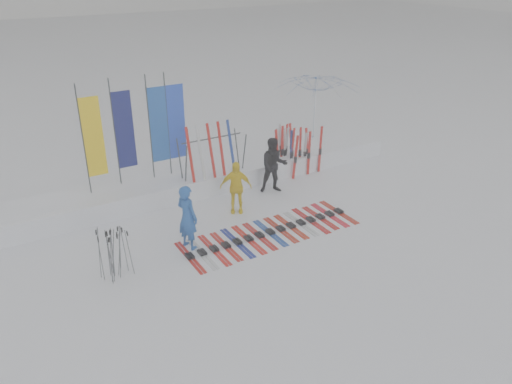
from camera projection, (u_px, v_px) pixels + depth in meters
ground at (281, 252)px, 12.73m from camera, size 120.00×120.00×0.00m
snow_bank at (203, 179)px, 16.18m from camera, size 14.00×1.60×0.60m
person_blue at (187, 217)px, 12.60m from camera, size 0.60×0.74×1.74m
person_black at (274, 165)px, 15.65m from camera, size 1.06×0.95×1.79m
person_yellow at (236, 187)px, 14.42m from camera, size 1.00×0.78×1.58m
tent_canopy at (316, 112)px, 18.99m from camera, size 3.28×3.34×2.94m
ski_row at (270, 232)px, 13.58m from camera, size 4.94×1.70×0.07m
pole_cluster at (114, 254)px, 11.53m from camera, size 0.74×0.61×1.25m
feather_flags at (138, 129)px, 14.67m from camera, size 3.14×0.22×3.20m
ski_rack at (212, 150)px, 15.48m from camera, size 2.04×0.80×1.23m
upright_skis at (292, 150)px, 17.15m from camera, size 1.46×1.16×1.68m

